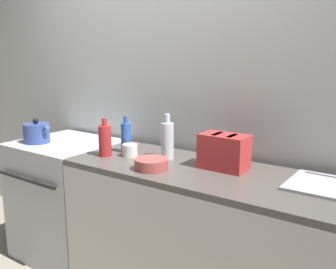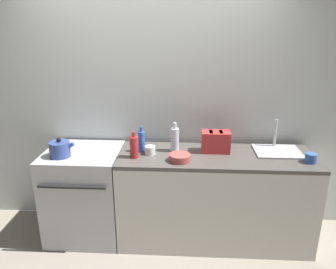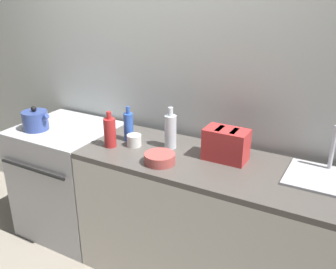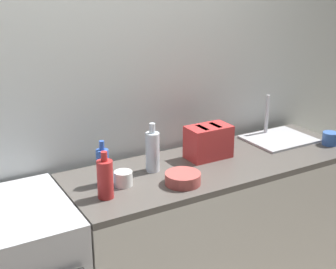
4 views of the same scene
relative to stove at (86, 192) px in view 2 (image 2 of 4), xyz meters
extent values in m
plane|color=gray|center=(0.63, -0.33, -0.46)|extent=(12.00, 12.00, 0.00)
cube|color=silver|center=(0.63, 0.38, 0.84)|extent=(8.00, 0.05, 2.60)
cube|color=#B7B7BC|center=(0.00, 0.00, -0.01)|extent=(0.71, 0.65, 0.90)
cube|color=black|center=(0.00, 0.00, 0.43)|extent=(0.70, 0.64, 0.02)
cylinder|color=black|center=(-0.16, -0.14, 0.43)|extent=(0.21, 0.21, 0.01)
cylinder|color=black|center=(0.16, -0.14, 0.43)|extent=(0.21, 0.21, 0.01)
cylinder|color=black|center=(-0.16, 0.14, 0.43)|extent=(0.21, 0.21, 0.01)
cylinder|color=black|center=(0.16, 0.14, 0.43)|extent=(0.21, 0.21, 0.01)
cylinder|color=black|center=(0.00, -0.35, 0.24)|extent=(0.60, 0.02, 0.02)
cube|color=silver|center=(1.27, -0.01, -0.03)|extent=(1.82, 0.63, 0.86)
cube|color=#514C47|center=(1.27, -0.01, 0.42)|extent=(1.82, 0.63, 0.04)
cylinder|color=#33478C|center=(-0.16, -0.13, 0.51)|extent=(0.19, 0.19, 0.14)
sphere|color=black|center=(-0.16, -0.13, 0.60)|extent=(0.04, 0.04, 0.04)
cylinder|color=#33478C|center=(-0.07, -0.13, 0.54)|extent=(0.11, 0.04, 0.09)
cube|color=red|center=(1.27, 0.07, 0.54)|extent=(0.27, 0.16, 0.20)
cube|color=black|center=(1.22, 0.07, 0.63)|extent=(0.03, 0.11, 0.01)
cube|color=black|center=(1.31, 0.07, 0.63)|extent=(0.03, 0.11, 0.01)
cube|color=#B7B7BC|center=(1.85, 0.09, 0.44)|extent=(0.43, 0.35, 0.01)
cylinder|color=silver|center=(1.85, 0.22, 0.58)|extent=(0.02, 0.02, 0.28)
cylinder|color=#2D56B7|center=(0.57, 0.03, 0.53)|extent=(0.07, 0.07, 0.20)
cylinder|color=#2D56B7|center=(0.57, 0.03, 0.66)|extent=(0.03, 0.03, 0.05)
cylinder|color=silver|center=(0.88, 0.07, 0.55)|extent=(0.08, 0.08, 0.22)
cylinder|color=silver|center=(0.88, 0.07, 0.69)|extent=(0.03, 0.03, 0.06)
cylinder|color=#B72828|center=(0.52, -0.11, 0.53)|extent=(0.08, 0.08, 0.20)
cylinder|color=#B72828|center=(0.52, -0.11, 0.66)|extent=(0.03, 0.03, 0.05)
cylinder|color=#3860B2|center=(2.08, -0.14, 0.48)|extent=(0.10, 0.10, 0.08)
cylinder|color=white|center=(0.66, -0.03, 0.48)|extent=(0.10, 0.10, 0.08)
cylinder|color=#B24C47|center=(0.94, -0.17, 0.47)|extent=(0.19, 0.19, 0.06)
camera|label=1|loc=(2.18, -1.78, 1.07)|focal=40.00mm
camera|label=2|loc=(0.98, -2.84, 1.59)|focal=35.00mm
camera|label=3|loc=(1.97, -1.94, 1.45)|focal=40.00mm
camera|label=4|loc=(-0.26, -2.08, 1.50)|focal=50.00mm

